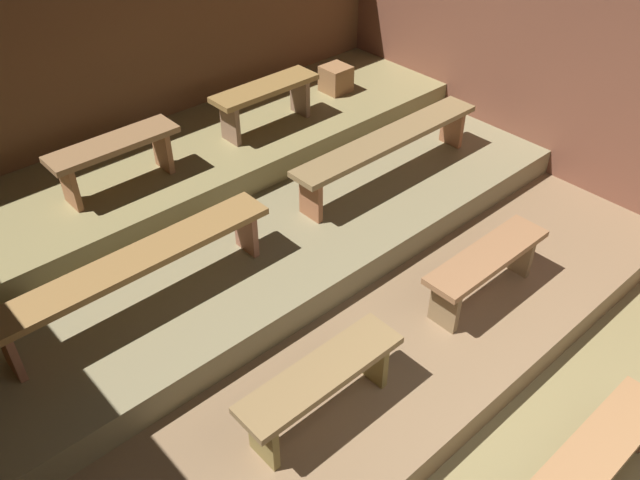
% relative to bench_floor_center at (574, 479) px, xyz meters
% --- Properties ---
extents(ground, '(6.52, 6.17, 0.08)m').
position_rel_bench_floor_center_xyz_m(ground, '(0.12, 2.15, -0.39)').
color(ground, olive).
extents(wall_back, '(6.52, 0.06, 2.42)m').
position_rel_bench_floor_center_xyz_m(wall_back, '(0.12, 4.87, 0.86)').
color(wall_back, brown).
rests_on(wall_back, ground).
extents(wall_right, '(0.06, 6.17, 2.42)m').
position_rel_bench_floor_center_xyz_m(wall_right, '(3.01, 2.15, 0.86)').
color(wall_right, brown).
rests_on(wall_right, ground).
extents(platform_lower, '(5.72, 4.14, 0.25)m').
position_rel_bench_floor_center_xyz_m(platform_lower, '(0.12, 2.77, -0.23)').
color(platform_lower, '#7F6346').
rests_on(platform_lower, ground).
extents(platform_middle, '(5.72, 2.77, 0.25)m').
position_rel_bench_floor_center_xyz_m(platform_middle, '(0.12, 3.45, 0.02)').
color(platform_middle, '#7D7351').
rests_on(platform_middle, platform_lower).
extents(platform_upper, '(5.72, 1.40, 0.25)m').
position_rel_bench_floor_center_xyz_m(platform_upper, '(0.12, 4.14, 0.28)').
color(platform_upper, olive).
rests_on(platform_upper, platform_middle).
extents(bench_floor_center, '(1.78, 0.31, 0.43)m').
position_rel_bench_floor_center_xyz_m(bench_floor_center, '(0.00, 0.00, 0.00)').
color(bench_floor_center, '#92653E').
rests_on(bench_floor_center, ground).
extents(bench_lower_left, '(1.18, 0.31, 0.43)m').
position_rel_bench_floor_center_xyz_m(bench_lower_left, '(-0.74, 1.39, 0.23)').
color(bench_lower_left, olive).
rests_on(bench_lower_left, platform_lower).
extents(bench_lower_right, '(1.18, 0.31, 0.43)m').
position_rel_bench_floor_center_xyz_m(bench_lower_right, '(0.97, 1.39, 0.23)').
color(bench_lower_right, '#906340').
rests_on(bench_lower_right, platform_lower).
extents(bench_middle_left, '(2.12, 0.31, 0.43)m').
position_rel_bench_floor_center_xyz_m(bench_middle_left, '(-1.16, 2.84, 0.51)').
color(bench_middle_left, olive).
rests_on(bench_middle_left, platform_middle).
extents(bench_middle_right, '(2.12, 0.31, 0.43)m').
position_rel_bench_floor_center_xyz_m(bench_middle_right, '(1.40, 2.84, 0.51)').
color(bench_middle_right, olive).
rests_on(bench_middle_right, platform_middle).
extents(bench_upper_left, '(1.09, 0.31, 0.43)m').
position_rel_bench_floor_center_xyz_m(bench_upper_left, '(-0.67, 3.99, 0.73)').
color(bench_upper_left, olive).
rests_on(bench_upper_left, platform_upper).
extents(bench_upper_right, '(1.09, 0.31, 0.43)m').
position_rel_bench_floor_center_xyz_m(bench_upper_right, '(0.91, 3.99, 0.73)').
color(bench_upper_right, olive).
rests_on(bench_upper_right, platform_upper).
extents(wooden_crate_upper, '(0.27, 0.27, 0.27)m').
position_rel_bench_floor_center_xyz_m(wooden_crate_upper, '(1.96, 4.13, 0.54)').
color(wooden_crate_upper, olive).
rests_on(wooden_crate_upper, platform_upper).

